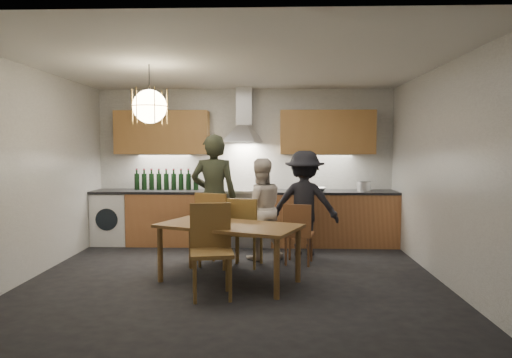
{
  "coord_description": "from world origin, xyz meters",
  "views": [
    {
      "loc": [
        0.45,
        -5.54,
        1.62
      ],
      "look_at": [
        0.25,
        0.4,
        1.2
      ],
      "focal_mm": 32.0,
      "sensor_mm": 36.0,
      "label": 1
    }
  ],
  "objects_px": {
    "wine_bottles": "(166,179)",
    "dining_table": "(229,231)",
    "chair_back_left": "(215,225)",
    "person_left": "(214,197)",
    "chair_front": "(211,243)",
    "stock_pot": "(364,186)",
    "mixing_bowl": "(319,189)",
    "person_mid": "(260,209)",
    "person_right": "(304,203)"
  },
  "relations": [
    {
      "from": "wine_bottles",
      "to": "chair_front",
      "type": "bearing_deg",
      "value": -67.59
    },
    {
      "from": "dining_table",
      "to": "person_right",
      "type": "bearing_deg",
      "value": 77.24
    },
    {
      "from": "person_mid",
      "to": "chair_back_left",
      "type": "bearing_deg",
      "value": 24.22
    },
    {
      "from": "person_right",
      "to": "wine_bottles",
      "type": "relative_size",
      "value": 1.44
    },
    {
      "from": "chair_back_left",
      "to": "person_left",
      "type": "xyz_separation_m",
      "value": [
        -0.07,
        0.48,
        0.32
      ]
    },
    {
      "from": "person_left",
      "to": "mixing_bowl",
      "type": "distance_m",
      "value": 1.84
    },
    {
      "from": "wine_bottles",
      "to": "dining_table",
      "type": "bearing_deg",
      "value": -60.31
    },
    {
      "from": "chair_back_left",
      "to": "person_mid",
      "type": "bearing_deg",
      "value": -117.46
    },
    {
      "from": "dining_table",
      "to": "chair_front",
      "type": "height_order",
      "value": "chair_front"
    },
    {
      "from": "mixing_bowl",
      "to": "wine_bottles",
      "type": "distance_m",
      "value": 2.54
    },
    {
      "from": "person_left",
      "to": "mixing_bowl",
      "type": "relative_size",
      "value": 6.99
    },
    {
      "from": "chair_back_left",
      "to": "chair_front",
      "type": "height_order",
      "value": "chair_back_left"
    },
    {
      "from": "person_right",
      "to": "mixing_bowl",
      "type": "relative_size",
      "value": 6.07
    },
    {
      "from": "chair_back_left",
      "to": "wine_bottles",
      "type": "distance_m",
      "value": 1.91
    },
    {
      "from": "person_mid",
      "to": "mixing_bowl",
      "type": "relative_size",
      "value": 5.66
    },
    {
      "from": "chair_back_left",
      "to": "mixing_bowl",
      "type": "bearing_deg",
      "value": -115.23
    },
    {
      "from": "person_left",
      "to": "stock_pot",
      "type": "height_order",
      "value": "person_left"
    },
    {
      "from": "person_mid",
      "to": "mixing_bowl",
      "type": "bearing_deg",
      "value": -152.2
    },
    {
      "from": "mixing_bowl",
      "to": "person_mid",
      "type": "bearing_deg",
      "value": -136.25
    },
    {
      "from": "dining_table",
      "to": "person_mid",
      "type": "height_order",
      "value": "person_mid"
    },
    {
      "from": "dining_table",
      "to": "chair_back_left",
      "type": "bearing_deg",
      "value": 133.38
    },
    {
      "from": "chair_front",
      "to": "dining_table",
      "type": "bearing_deg",
      "value": 61.82
    },
    {
      "from": "chair_front",
      "to": "stock_pot",
      "type": "bearing_deg",
      "value": 39.48
    },
    {
      "from": "person_left",
      "to": "person_mid",
      "type": "height_order",
      "value": "person_left"
    },
    {
      "from": "person_left",
      "to": "wine_bottles",
      "type": "distance_m",
      "value": 1.42
    },
    {
      "from": "mixing_bowl",
      "to": "stock_pot",
      "type": "xyz_separation_m",
      "value": [
        0.74,
        0.06,
        0.04
      ]
    },
    {
      "from": "dining_table",
      "to": "wine_bottles",
      "type": "relative_size",
      "value": 1.7
    },
    {
      "from": "chair_back_left",
      "to": "person_right",
      "type": "xyz_separation_m",
      "value": [
        1.25,
        0.74,
        0.2
      ]
    },
    {
      "from": "person_left",
      "to": "stock_pot",
      "type": "distance_m",
      "value": 2.54
    },
    {
      "from": "dining_table",
      "to": "mixing_bowl",
      "type": "distance_m",
      "value": 2.44
    },
    {
      "from": "person_mid",
      "to": "stock_pot",
      "type": "height_order",
      "value": "person_mid"
    },
    {
      "from": "person_mid",
      "to": "stock_pot",
      "type": "bearing_deg",
      "value": -166.22
    },
    {
      "from": "person_left",
      "to": "person_mid",
      "type": "xyz_separation_m",
      "value": [
        0.67,
        0.02,
        -0.17
      ]
    },
    {
      "from": "chair_front",
      "to": "stock_pot",
      "type": "xyz_separation_m",
      "value": [
        2.17,
        2.6,
        0.4
      ]
    },
    {
      "from": "chair_back_left",
      "to": "chair_front",
      "type": "distance_m",
      "value": 1.15
    },
    {
      "from": "stock_pot",
      "to": "wine_bottles",
      "type": "relative_size",
      "value": 0.2
    },
    {
      "from": "person_right",
      "to": "mixing_bowl",
      "type": "distance_m",
      "value": 0.73
    },
    {
      "from": "chair_front",
      "to": "mixing_bowl",
      "type": "relative_size",
      "value": 3.88
    },
    {
      "from": "chair_front",
      "to": "stock_pot",
      "type": "relative_size",
      "value": 4.57
    },
    {
      "from": "mixing_bowl",
      "to": "wine_bottles",
      "type": "relative_size",
      "value": 0.24
    },
    {
      "from": "person_right",
      "to": "person_left",
      "type": "bearing_deg",
      "value": 19.84
    },
    {
      "from": "person_mid",
      "to": "person_right",
      "type": "xyz_separation_m",
      "value": [
        0.66,
        0.24,
        0.05
      ]
    },
    {
      "from": "chair_back_left",
      "to": "stock_pot",
      "type": "height_order",
      "value": "stock_pot"
    },
    {
      "from": "chair_front",
      "to": "person_right",
      "type": "height_order",
      "value": "person_right"
    },
    {
      "from": "person_mid",
      "to": "stock_pot",
      "type": "distance_m",
      "value": 1.95
    },
    {
      "from": "chair_back_left",
      "to": "mixing_bowl",
      "type": "xyz_separation_m",
      "value": [
        1.53,
        1.4,
        0.35
      ]
    },
    {
      "from": "person_right",
      "to": "chair_front",
      "type": "bearing_deg",
      "value": 67.51
    },
    {
      "from": "dining_table",
      "to": "person_mid",
      "type": "relative_size",
      "value": 1.27
    },
    {
      "from": "person_left",
      "to": "person_mid",
      "type": "bearing_deg",
      "value": -179.47
    },
    {
      "from": "person_right",
      "to": "stock_pot",
      "type": "distance_m",
      "value": 1.27
    }
  ]
}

